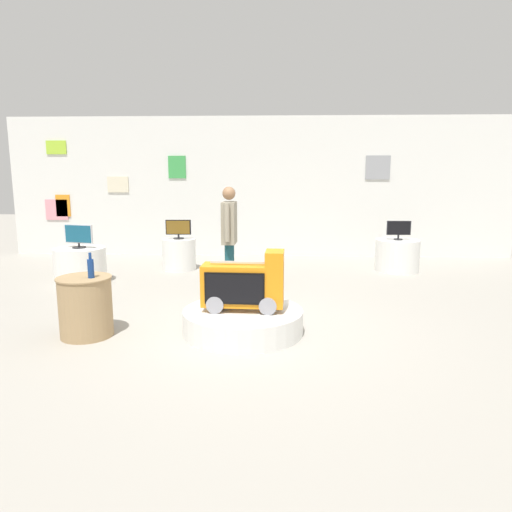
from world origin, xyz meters
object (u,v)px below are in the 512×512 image
novelty_firetruck_tv (244,286)px  display_pedestal_center_rear (397,255)px  tv_on_right_rear (178,229)px  bottle_on_side_table (91,268)px  main_display_pedestal (243,321)px  shopper_browsing_near_truck (229,233)px  display_pedestal_right_rear (179,254)px  tv_on_left_rear (78,235)px  side_table_round (86,306)px  tv_on_center_rear (399,229)px  display_pedestal_left_rear (80,265)px

novelty_firetruck_tv → display_pedestal_center_rear: (2.72, 3.71, -0.28)m
tv_on_right_rear → bottle_on_side_table: size_ratio=1.66×
main_display_pedestal → shopper_browsing_near_truck: (-0.33, 1.71, 0.85)m
novelty_firetruck_tv → display_pedestal_right_rear: size_ratio=1.50×
display_pedestal_center_rear → shopper_browsing_near_truck: shopper_browsing_near_truck is taller
tv_on_left_rear → tv_on_right_rear: size_ratio=1.10×
side_table_round → bottle_on_side_table: bottle_on_side_table is taller
bottle_on_side_table → main_display_pedestal: bearing=7.4°
bottle_on_side_table → tv_on_right_rear: bearing=86.8°
main_display_pedestal → bottle_on_side_table: bearing=-172.6°
tv_on_left_rear → display_pedestal_center_rear: 5.92m
novelty_firetruck_tv → tv_on_center_rear: 4.61m
main_display_pedestal → side_table_round: side_table_round is taller
main_display_pedestal → novelty_firetruck_tv: novelty_firetruck_tv is taller
novelty_firetruck_tv → tv_on_left_rear: (-3.04, 2.48, 0.25)m
display_pedestal_center_rear → main_display_pedestal: bearing=-126.5°
shopper_browsing_near_truck → side_table_round: bearing=-128.5°
novelty_firetruck_tv → display_pedestal_right_rear: bearing=112.9°
main_display_pedestal → bottle_on_side_table: 1.89m
tv_on_center_rear → display_pedestal_right_rear: 4.30m
main_display_pedestal → display_pedestal_left_rear: display_pedestal_left_rear is taller
tv_on_center_rear → shopper_browsing_near_truck: shopper_browsing_near_truck is taller
tv_on_center_rear → display_pedestal_left_rear: bearing=-168.0°
main_display_pedestal → tv_on_left_rear: 3.96m
bottle_on_side_table → side_table_round: bearing=163.0°
tv_on_right_rear → bottle_on_side_table: bottle_on_side_table is taller
side_table_round → tv_on_right_rear: bearing=85.3°
display_pedestal_center_rear → tv_on_center_rear: bearing=-90.4°
tv_on_center_rear → display_pedestal_right_rear: (-4.27, -0.05, -0.52)m
display_pedestal_left_rear → tv_on_left_rear: bearing=-76.8°
novelty_firetruck_tv → side_table_round: bearing=-174.3°
main_display_pedestal → display_pedestal_left_rear: bearing=140.7°
tv_on_center_rear → bottle_on_side_table: (-4.48, -3.93, 0.01)m
tv_on_left_rear → side_table_round: bearing=-66.2°
shopper_browsing_near_truck → display_pedestal_left_rear: bearing=164.1°
novelty_firetruck_tv → shopper_browsing_near_truck: 1.80m
display_pedestal_center_rear → tv_on_right_rear: bearing=-179.2°
main_display_pedestal → novelty_firetruck_tv: bearing=-21.9°
display_pedestal_center_rear → shopper_browsing_near_truck: size_ratio=0.49×
display_pedestal_right_rear → shopper_browsing_near_truck: 2.38m
display_pedestal_center_rear → display_pedestal_right_rear: bearing=-179.3°
display_pedestal_left_rear → display_pedestal_right_rear: bearing=38.2°
display_pedestal_center_rear → bottle_on_side_table: (-4.48, -3.93, 0.53)m
display_pedestal_center_rear → display_pedestal_left_rear: bearing=-168.0°
novelty_firetruck_tv → bottle_on_side_table: (-1.76, -0.22, 0.25)m
main_display_pedestal → tv_on_left_rear: tv_on_left_rear is taller
display_pedestal_right_rear → shopper_browsing_near_truck: shopper_browsing_near_truck is taller
tv_on_left_rear → tv_on_center_rear: bearing=12.0°
tv_on_left_rear → side_table_round: size_ratio=0.76×
display_pedestal_left_rear → tv_on_right_rear: size_ratio=1.79×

